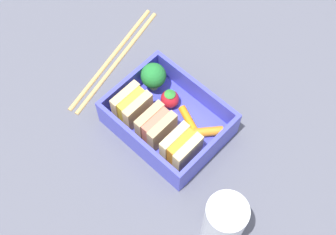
# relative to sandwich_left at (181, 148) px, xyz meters

# --- Properties ---
(ground_plane) EXTENTS (1.20, 1.20, 0.02)m
(ground_plane) POSITION_rel_sandwich_left_xyz_m (0.05, -0.02, -0.04)
(ground_plane) COLOR #555765
(bento_tray) EXTENTS (0.16, 0.12, 0.01)m
(bento_tray) POSITION_rel_sandwich_left_xyz_m (0.05, -0.02, -0.03)
(bento_tray) COLOR #464ACF
(bento_tray) RESTS_ON ground_plane
(bento_rim) EXTENTS (0.16, 0.12, 0.04)m
(bento_rim) POSITION_rel_sandwich_left_xyz_m (0.05, -0.02, -0.00)
(bento_rim) COLOR #464ACF
(bento_rim) RESTS_ON bento_tray
(sandwich_left) EXTENTS (0.04, 0.05, 0.04)m
(sandwich_left) POSITION_rel_sandwich_left_xyz_m (0.00, 0.00, 0.00)
(sandwich_left) COLOR beige
(sandwich_left) RESTS_ON bento_tray
(sandwich_center_left) EXTENTS (0.04, 0.05, 0.04)m
(sandwich_center_left) POSITION_rel_sandwich_left_xyz_m (0.05, 0.00, 0.00)
(sandwich_center_left) COLOR tan
(sandwich_center_left) RESTS_ON bento_tray
(sandwich_center) EXTENTS (0.04, 0.05, 0.04)m
(sandwich_center) POSITION_rel_sandwich_left_xyz_m (0.09, 0.00, 0.00)
(sandwich_center) COLOR #E5BD80
(sandwich_center) RESTS_ON bento_tray
(carrot_stick_far_left) EXTENTS (0.04, 0.04, 0.01)m
(carrot_stick_far_left) POSITION_rel_sandwich_left_xyz_m (-0.01, -0.05, -0.02)
(carrot_stick_far_left) COLOR orange
(carrot_stick_far_left) RESTS_ON bento_tray
(carrot_stick_left) EXTENTS (0.04, 0.03, 0.01)m
(carrot_stick_left) POSITION_rel_sandwich_left_xyz_m (0.03, -0.05, -0.02)
(carrot_stick_left) COLOR orange
(carrot_stick_left) RESTS_ON bento_tray
(strawberry_far_left) EXTENTS (0.03, 0.03, 0.03)m
(strawberry_far_left) POSITION_rel_sandwich_left_xyz_m (0.07, -0.05, -0.01)
(strawberry_far_left) COLOR red
(strawberry_far_left) RESTS_ON bento_tray
(broccoli_floret) EXTENTS (0.04, 0.04, 0.05)m
(broccoli_floret) POSITION_rel_sandwich_left_xyz_m (0.10, -0.05, 0.01)
(broccoli_floret) COLOR #94C86B
(broccoli_floret) RESTS_ON bento_tray
(chopstick_pair) EXTENTS (0.07, 0.22, 0.01)m
(chopstick_pair) POSITION_rel_sandwich_left_xyz_m (0.19, -0.05, -0.03)
(chopstick_pair) COLOR tan
(chopstick_pair) RESTS_ON ground_plane
(drinking_glass) EXTENTS (0.05, 0.05, 0.09)m
(drinking_glass) POSITION_rel_sandwich_left_xyz_m (-0.11, 0.04, 0.01)
(drinking_glass) COLOR white
(drinking_glass) RESTS_ON ground_plane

